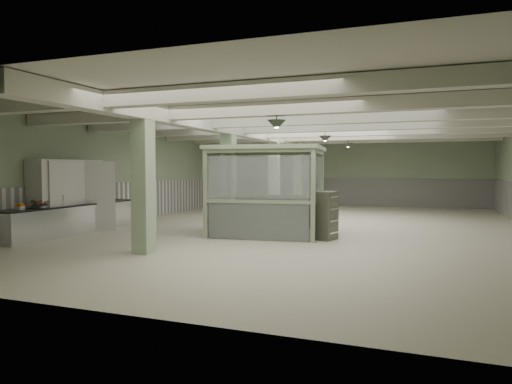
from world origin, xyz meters
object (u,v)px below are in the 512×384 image
(walkin_cooler, at_px, (68,195))
(filing_cabinet, at_px, (326,216))
(prep_counter, at_px, (73,219))
(guard_booth, at_px, (267,176))

(walkin_cooler, xyz_separation_m, filing_cabinet, (7.79, 1.58, -0.51))
(prep_counter, relative_size, walkin_cooler, 2.04)
(walkin_cooler, relative_size, filing_cabinet, 1.90)
(prep_counter, distance_m, walkin_cooler, 0.75)
(prep_counter, bearing_deg, filing_cabinet, 11.02)
(prep_counter, distance_m, guard_booth, 6.24)
(walkin_cooler, bearing_deg, prep_counter, 43.51)
(walkin_cooler, xyz_separation_m, guard_booth, (5.85, 2.03, 0.61))
(prep_counter, relative_size, guard_booth, 1.45)
(walkin_cooler, bearing_deg, guard_booth, 19.17)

